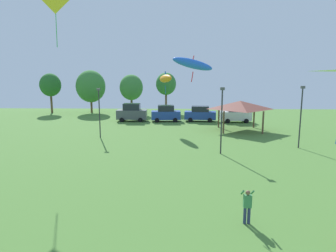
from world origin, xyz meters
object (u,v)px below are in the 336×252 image
object	(u,v)px
kite_flying_3	(165,79)
treeline_tree_3	(166,84)
treeline_tree_2	(131,87)
parked_car_third_from_left	(200,114)
light_post_1	(222,116)
parked_car_rightmost_in_row	(236,114)
parked_car_leftmost	(132,113)
parked_car_second_from_left	(166,113)
treeline_tree_1	(91,86)
light_post_2	(99,110)
kite_flying_2	(192,64)
person_standing_near_foreground	(247,205)
treeline_tree_0	(50,85)
park_pavilion	(240,105)
light_post_0	(301,113)

from	to	relation	value
kite_flying_3	treeline_tree_3	distance (m)	17.56
treeline_tree_2	kite_flying_3	bearing A→B (deg)	-67.52
parked_car_third_from_left	light_post_1	world-z (taller)	light_post_1
kite_flying_3	parked_car_rightmost_in_row	bearing A→B (deg)	32.13
parked_car_leftmost	parked_car_second_from_left	xyz separation A→B (m)	(4.96, -0.13, -0.10)
treeline_tree_1	treeline_tree_3	xyz separation A→B (m)	(13.25, 1.12, 0.38)
light_post_2	treeline_tree_2	distance (m)	20.85
kite_flying_2	treeline_tree_1	size ratio (longest dim) A/B	0.34
parked_car_third_from_left	light_post_2	size ratio (longest dim) A/B	0.87
treeline_tree_3	treeline_tree_2	bearing A→B (deg)	-164.28
person_standing_near_foreground	light_post_1	bearing A→B (deg)	67.63
treeline_tree_0	treeline_tree_2	distance (m)	14.18
kite_flying_3	treeline_tree_3	world-z (taller)	kite_flying_3
parked_car_leftmost	treeline_tree_0	world-z (taller)	treeline_tree_0
parked_car_second_from_left	parked_car_rightmost_in_row	size ratio (longest dim) A/B	0.99
parked_car_second_from_left	parked_car_leftmost	bearing A→B (deg)	174.88
treeline_tree_3	parked_car_second_from_left	bearing A→B (deg)	-88.01
parked_car_third_from_left	park_pavilion	xyz separation A→B (m)	(4.22, -7.09, 1.97)
parked_car_third_from_left	treeline_tree_2	world-z (taller)	treeline_tree_2
light_post_0	light_post_2	bearing A→B (deg)	168.32
kite_flying_2	light_post_2	distance (m)	16.38
parked_car_leftmost	light_post_1	size ratio (longest dim) A/B	0.76
kite_flying_3	light_post_2	size ratio (longest dim) A/B	0.82
parked_car_third_from_left	treeline_tree_0	size ratio (longest dim) A/B	0.66
treeline_tree_3	parked_car_leftmost	bearing A→B (deg)	-112.94
parked_car_leftmost	parked_car_third_from_left	world-z (taller)	parked_car_leftmost
parked_car_second_from_left	treeline_tree_0	size ratio (longest dim) A/B	0.62
parked_car_second_from_left	treeline_tree_2	distance (m)	11.72
parked_car_leftmost	treeline_tree_2	world-z (taller)	treeline_tree_2
light_post_2	light_post_1	bearing A→B (deg)	-27.85
parked_car_second_from_left	treeline_tree_0	world-z (taller)	treeline_tree_0
parked_car_third_from_left	treeline_tree_3	world-z (taller)	treeline_tree_3
park_pavilion	treeline_tree_1	xyz separation A→B (m)	(-22.80, 16.66, 1.58)
light_post_1	treeline_tree_3	size ratio (longest dim) A/B	0.80
parked_car_rightmost_in_row	parked_car_leftmost	bearing A→B (deg)	175.06
parked_car_second_from_left	parked_car_rightmost_in_row	xyz separation A→B (m)	(9.92, -0.46, 0.02)
parked_car_third_from_left	light_post_1	size ratio (longest dim) A/B	0.81
light_post_2	park_pavilion	bearing A→B (deg)	16.54
parked_car_third_from_left	parked_car_rightmost_in_row	distance (m)	5.01
light_post_1	treeline_tree_1	xyz separation A→B (m)	(-18.97, 27.69, 1.44)
light_post_1	light_post_2	bearing A→B (deg)	152.15
treeline_tree_0	treeline_tree_1	size ratio (longest dim) A/B	0.93
light_post_1	parked_car_third_from_left	bearing A→B (deg)	91.22
light_post_2	treeline_tree_3	world-z (taller)	treeline_tree_3
person_standing_near_foreground	parked_car_rightmost_in_row	world-z (taller)	parked_car_rightmost_in_row
park_pavilion	light_post_2	bearing A→B (deg)	-163.46
parked_car_leftmost	parked_car_rightmost_in_row	size ratio (longest dim) A/B	1.00
person_standing_near_foreground	parked_car_second_from_left	size ratio (longest dim) A/B	0.38
person_standing_near_foreground	light_post_2	world-z (taller)	light_post_2
person_standing_near_foreground	kite_flying_3	world-z (taller)	kite_flying_3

